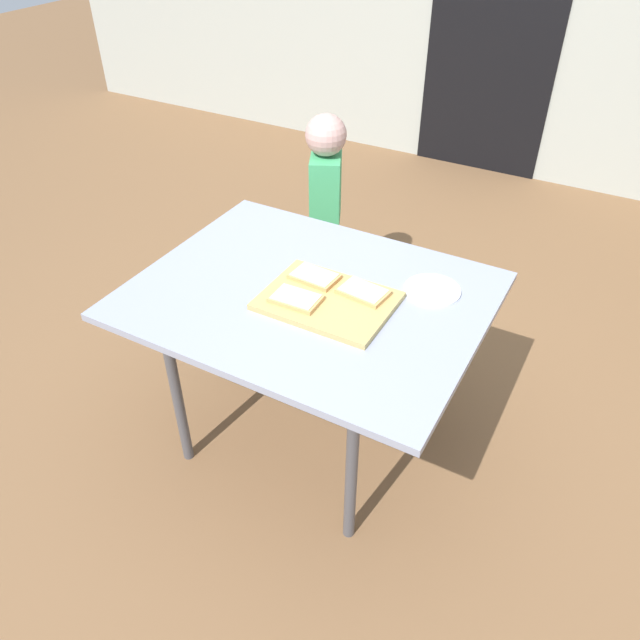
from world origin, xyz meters
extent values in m
plane|color=brown|center=(0.00, 0.00, 0.00)|extent=(16.00, 16.00, 0.00)
cube|color=black|center=(-0.24, 2.91, 1.00)|extent=(0.90, 0.02, 2.00)
cube|color=#9098AD|center=(0.00, 0.00, 0.69)|extent=(1.20, 0.95, 0.03)
cylinder|color=#4C4C51|center=(-0.36, -0.36, 0.34)|extent=(0.04, 0.04, 0.67)
cylinder|color=#4C4C51|center=(0.36, -0.36, 0.34)|extent=(0.04, 0.04, 0.67)
cylinder|color=#4C4C51|center=(-0.36, 0.36, 0.34)|extent=(0.04, 0.04, 0.67)
cylinder|color=#4C4C51|center=(0.36, 0.36, 0.34)|extent=(0.04, 0.04, 0.67)
cube|color=tan|center=(0.09, -0.02, 0.71)|extent=(0.44, 0.32, 0.02)
cube|color=tan|center=(-0.01, 0.06, 0.73)|extent=(0.17, 0.12, 0.02)
cube|color=beige|center=(-0.01, 0.06, 0.74)|extent=(0.16, 0.11, 0.00)
cube|color=tan|center=(0.00, -0.09, 0.73)|extent=(0.17, 0.11, 0.02)
cube|color=beige|center=(0.00, -0.09, 0.74)|extent=(0.15, 0.10, 0.00)
cube|color=tan|center=(0.18, 0.06, 0.73)|extent=(0.18, 0.13, 0.02)
cube|color=beige|center=(0.18, 0.06, 0.74)|extent=(0.16, 0.11, 0.00)
cylinder|color=white|center=(0.37, 0.21, 0.70)|extent=(0.20, 0.20, 0.01)
cylinder|color=#274C41|center=(-0.43, 0.92, 0.23)|extent=(0.09, 0.09, 0.46)
cylinder|color=#274C41|center=(-0.37, 0.79, 0.23)|extent=(0.09, 0.09, 0.46)
cube|color=#3FA566|center=(-0.40, 0.85, 0.64)|extent=(0.23, 0.28, 0.34)
sphere|color=#C79990|center=(-0.40, 0.85, 0.90)|extent=(0.19, 0.19, 0.19)
camera|label=1|loc=(0.88, -1.51, 1.92)|focal=34.46mm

